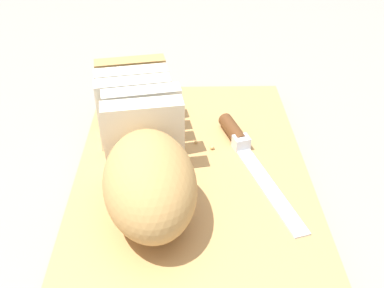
{
  "coord_description": "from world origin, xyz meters",
  "views": [
    {
      "loc": [
        -0.51,
        0.02,
        0.41
      ],
      "look_at": [
        0.0,
        0.0,
        0.05
      ],
      "focal_mm": 42.12,
      "sensor_mm": 36.0,
      "label": 1
    }
  ],
  "objects": [
    {
      "name": "ground_plane",
      "position": [
        0.0,
        0.0,
        0.0
      ],
      "size": [
        3.0,
        3.0,
        0.0
      ],
      "primitive_type": "plane",
      "color": "gray"
    },
    {
      "name": "cutting_board",
      "position": [
        0.0,
        0.0,
        0.01
      ],
      "size": [
        0.46,
        0.32,
        0.02
      ],
      "primitive_type": "cube",
      "rotation": [
        0.0,
        0.0,
        -0.01
      ],
      "color": "tan",
      "rests_on": "ground_plane"
    },
    {
      "name": "bread_loaf",
      "position": [
        -0.04,
        0.06,
        0.07
      ],
      "size": [
        0.34,
        0.16,
        0.11
      ],
      "rotation": [
        0.0,
        0.0,
        0.14
      ],
      "color": "tan",
      "rests_on": "cutting_board"
    },
    {
      "name": "bread_knife",
      "position": [
        0.03,
        -0.07,
        0.03
      ],
      "size": [
        0.25,
        0.09,
        0.02
      ],
      "rotation": [
        0.0,
        0.0,
        3.41
      ],
      "color": "silver",
      "rests_on": "cutting_board"
    },
    {
      "name": "crumb_near_knife",
      "position": [
        0.04,
        -0.01,
        0.02
      ],
      "size": [
        0.0,
        0.0,
        0.0
      ],
      "primitive_type": "sphere",
      "color": "tan",
      "rests_on": "cutting_board"
    },
    {
      "name": "crumb_near_loaf",
      "position": [
        0.01,
        0.04,
        0.02
      ],
      "size": [
        0.0,
        0.0,
        0.0
      ],
      "primitive_type": "sphere",
      "color": "tan",
      "rests_on": "cutting_board"
    },
    {
      "name": "crumb_stray_left",
      "position": [
        0.03,
        -0.03,
        0.03
      ],
      "size": [
        0.01,
        0.01,
        0.01
      ],
      "primitive_type": "sphere",
      "color": "tan",
      "rests_on": "cutting_board"
    },
    {
      "name": "crumb_stray_right",
      "position": [
        -0.05,
        0.0,
        0.02
      ],
      "size": [
        0.0,
        0.0,
        0.0
      ],
      "primitive_type": "sphere",
      "color": "tan",
      "rests_on": "cutting_board"
    }
  ]
}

